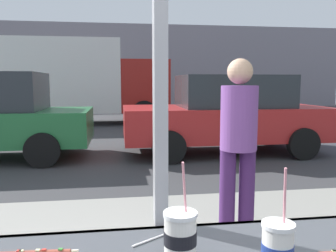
% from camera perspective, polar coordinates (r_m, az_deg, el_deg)
% --- Properties ---
extents(ground_plane, '(60.00, 60.00, 0.00)m').
position_cam_1_polar(ground_plane, '(9.34, -7.05, -2.34)').
color(ground_plane, '#38383A').
extents(window_wall, '(2.83, 0.20, 2.90)m').
position_cam_1_polar(window_wall, '(1.32, -1.33, 17.50)').
color(window_wall, '#2D2D33').
rests_on(window_wall, ground).
extents(building_facade_far, '(28.00, 1.20, 4.99)m').
position_cam_1_polar(building_facade_far, '(21.71, -7.80, 9.65)').
color(building_facade_far, gray).
rests_on(building_facade_far, ground).
extents(soda_cup_left, '(0.09, 0.09, 0.32)m').
position_cam_1_polar(soda_cup_left, '(1.05, 17.55, -18.84)').
color(soda_cup_left, silver).
rests_on(soda_cup_left, window_counter).
extents(soda_cup_right, '(0.10, 0.10, 0.32)m').
position_cam_1_polar(soda_cup_right, '(1.09, 2.02, -17.71)').
color(soda_cup_right, silver).
rests_on(soda_cup_right, window_counter).
extents(loose_straw, '(0.16, 0.11, 0.01)m').
position_cam_1_polar(loose_straw, '(1.27, -2.21, -17.93)').
color(loose_straw, white).
rests_on(loose_straw, window_counter).
extents(parked_car_red, '(4.36, 2.04, 1.69)m').
position_cam_1_polar(parked_car_red, '(7.68, 9.59, 2.02)').
color(parked_car_red, red).
rests_on(parked_car_red, ground).
extents(box_truck, '(6.60, 2.44, 3.06)m').
position_cam_1_polar(box_truck, '(13.36, -15.29, 7.43)').
color(box_truck, silver).
rests_on(box_truck, ground).
extents(pedestrian, '(0.32, 0.32, 1.63)m').
position_cam_1_polar(pedestrian, '(3.10, 11.50, -2.13)').
color(pedestrian, '#412056').
rests_on(pedestrian, sidewalk_strip).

